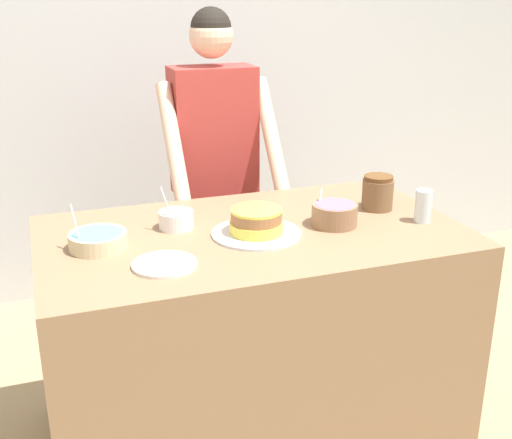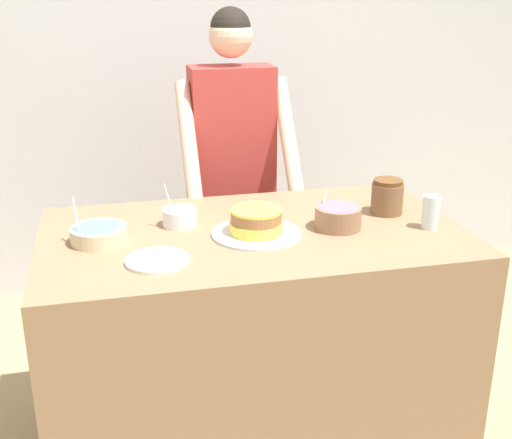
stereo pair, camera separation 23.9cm
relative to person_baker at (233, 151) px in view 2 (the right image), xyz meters
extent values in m
cube|color=silver|center=(-0.08, 0.84, 0.26)|extent=(10.00, 0.05, 2.60)
cube|color=#8C6B4C|center=(-0.08, -0.80, -0.58)|extent=(1.61, 0.91, 0.92)
cylinder|color=#2D2D38|center=(-0.09, 0.01, -0.62)|extent=(0.12, 0.12, 0.83)
cylinder|color=#2D2D38|center=(0.09, 0.01, -0.62)|extent=(0.12, 0.12, 0.83)
cube|color=#B23833|center=(0.00, 0.01, 0.10)|extent=(0.40, 0.22, 0.62)
cylinder|color=beige|center=(-0.24, -0.16, 0.09)|extent=(0.07, 0.40, 0.52)
cylinder|color=beige|center=(0.24, -0.16, 0.09)|extent=(0.07, 0.40, 0.52)
sphere|color=beige|center=(0.00, 0.01, 0.55)|extent=(0.21, 0.21, 0.21)
sphere|color=black|center=(0.00, 0.01, 0.59)|extent=(0.19, 0.19, 0.19)
cylinder|color=silver|center=(-0.08, -0.85, -0.11)|extent=(0.34, 0.34, 0.01)
cylinder|color=#F2DB4C|center=(-0.08, -0.85, -0.09)|extent=(0.20, 0.20, 0.04)
cylinder|color=#9E663D|center=(-0.08, -0.85, -0.04)|extent=(0.19, 0.19, 0.04)
cylinder|color=#F2DB4C|center=(-0.08, -0.85, -0.02)|extent=(0.19, 0.19, 0.01)
cylinder|color=white|center=(-0.35, -0.68, -0.08)|extent=(0.13, 0.13, 0.07)
cylinder|color=pink|center=(-0.35, -0.68, -0.05)|extent=(0.11, 0.11, 0.01)
cylinder|color=silver|center=(-0.38, -0.71, -0.02)|extent=(0.05, 0.06, 0.17)
cylinder|color=#936B4C|center=(0.24, -0.85, -0.07)|extent=(0.18, 0.18, 0.09)
cylinder|color=#9E66B7|center=(0.24, -0.85, -0.04)|extent=(0.15, 0.15, 0.01)
cylinder|color=silver|center=(0.19, -0.81, -0.04)|extent=(0.05, 0.06, 0.13)
cylinder|color=beige|center=(-0.66, -0.78, -0.09)|extent=(0.21, 0.21, 0.06)
cylinder|color=#60B7E0|center=(-0.66, -0.78, -0.06)|extent=(0.18, 0.18, 0.01)
cylinder|color=silver|center=(-0.73, -0.80, -0.03)|extent=(0.03, 0.09, 0.16)
cylinder|color=silver|center=(0.59, -0.93, -0.05)|extent=(0.07, 0.07, 0.13)
cylinder|color=white|center=(-0.47, -1.02, -0.11)|extent=(0.22, 0.22, 0.01)
cylinder|color=brown|center=(0.50, -0.73, -0.05)|extent=(0.13, 0.13, 0.13)
cylinder|color=brown|center=(0.50, -0.73, 0.02)|extent=(0.12, 0.12, 0.02)
camera|label=1|loc=(-0.83, -2.97, 0.76)|focal=45.00mm
camera|label=2|loc=(-0.60, -3.04, 0.76)|focal=45.00mm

